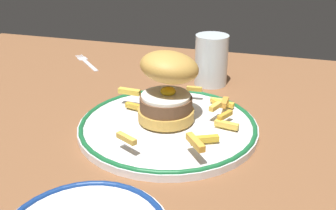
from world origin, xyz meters
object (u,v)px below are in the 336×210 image
(burger, at_px, (168,84))
(fork, at_px, (86,62))
(dinner_plate, at_px, (168,125))
(water_glass, at_px, (211,64))

(burger, bearing_deg, fork, 137.84)
(burger, bearing_deg, dinner_plate, -75.08)
(dinner_plate, relative_size, fork, 2.67)
(burger, xyz_separation_m, fork, (-0.30, 0.27, -0.07))
(dinner_plate, bearing_deg, water_glass, 83.04)
(burger, bearing_deg, water_glass, 81.34)
(burger, relative_size, water_glass, 1.32)
(burger, distance_m, fork, 0.41)
(dinner_plate, height_order, burger, burger)
(water_glass, xyz_separation_m, fork, (-0.33, 0.05, -0.04))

